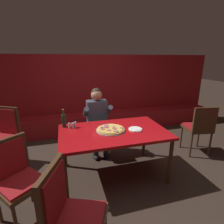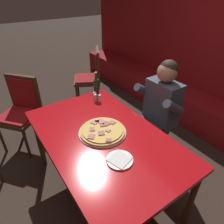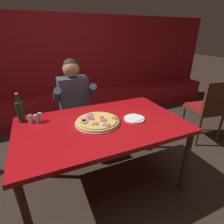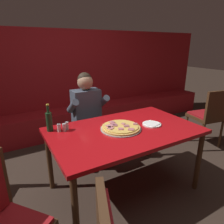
% 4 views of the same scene
% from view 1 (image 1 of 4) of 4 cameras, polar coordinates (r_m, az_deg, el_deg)
% --- Properties ---
extents(ground_plane, '(24.00, 24.00, 0.00)m').
position_cam_1_polar(ground_plane, '(3.01, 0.41, -19.58)').
color(ground_plane, '#33261E').
extents(booth_wall_panel, '(6.80, 0.16, 1.90)m').
position_cam_1_polar(booth_wall_panel, '(4.63, -7.09, 6.33)').
color(booth_wall_panel, maroon).
rests_on(booth_wall_panel, ground_plane).
extents(booth_bench, '(6.46, 0.48, 0.46)m').
position_cam_1_polar(booth_bench, '(4.52, -6.14, -3.40)').
color(booth_bench, maroon).
rests_on(booth_bench, ground_plane).
extents(main_dining_table, '(1.59, 0.97, 0.76)m').
position_cam_1_polar(main_dining_table, '(2.66, 0.44, -7.46)').
color(main_dining_table, '#422816').
rests_on(main_dining_table, ground_plane).
extents(pizza, '(0.44, 0.44, 0.05)m').
position_cam_1_polar(pizza, '(2.63, -0.44, -5.66)').
color(pizza, '#9E9EA3').
rests_on(pizza, main_dining_table).
extents(plate_white_paper, '(0.21, 0.21, 0.02)m').
position_cam_1_polar(plate_white_paper, '(2.68, 7.63, -5.57)').
color(plate_white_paper, white).
rests_on(plate_white_paper, main_dining_table).
extents(beer_bottle, '(0.07, 0.07, 0.29)m').
position_cam_1_polar(beer_bottle, '(2.83, -15.45, -2.64)').
color(beer_bottle, '#19381E').
rests_on(beer_bottle, main_dining_table).
extents(shaker_parmesan, '(0.04, 0.04, 0.09)m').
position_cam_1_polar(shaker_parmesan, '(2.79, -13.74, -4.36)').
color(shaker_parmesan, silver).
rests_on(shaker_parmesan, main_dining_table).
extents(shaker_black_pepper, '(0.04, 0.04, 0.09)m').
position_cam_1_polar(shaker_black_pepper, '(2.80, -11.98, -4.16)').
color(shaker_black_pepper, silver).
rests_on(shaker_black_pepper, main_dining_table).
extents(shaker_red_pepper_flakes, '(0.04, 0.04, 0.09)m').
position_cam_1_polar(shaker_red_pepper_flakes, '(2.77, -12.69, -4.41)').
color(shaker_red_pepper_flakes, silver).
rests_on(shaker_red_pepper_flakes, main_dining_table).
extents(diner_seated_blue_shirt, '(0.53, 0.53, 1.27)m').
position_cam_1_polar(diner_seated_blue_shirt, '(3.33, -4.63, -2.18)').
color(diner_seated_blue_shirt, black).
rests_on(diner_seated_blue_shirt, ground_plane).
extents(dining_chair_near_right, '(0.57, 0.57, 1.00)m').
position_cam_1_polar(dining_chair_near_right, '(1.70, -13.98, -29.25)').
color(dining_chair_near_right, '#422816').
rests_on(dining_chair_near_right, ground_plane).
extents(dining_chair_by_booth, '(0.60, 0.60, 1.01)m').
position_cam_1_polar(dining_chair_by_booth, '(3.54, -31.63, -5.77)').
color(dining_chair_by_booth, '#422816').
rests_on(dining_chair_by_booth, ground_plane).
extents(dining_chair_side_aisle, '(0.51, 0.51, 0.98)m').
position_cam_1_polar(dining_chair_side_aisle, '(3.69, 26.71, -4.06)').
color(dining_chair_side_aisle, '#422816').
rests_on(dining_chair_side_aisle, ground_plane).
extents(dining_chair_near_left, '(0.62, 0.62, 0.97)m').
position_cam_1_polar(dining_chair_near_left, '(2.31, -28.90, -17.51)').
color(dining_chair_near_left, '#422816').
rests_on(dining_chair_near_left, ground_plane).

